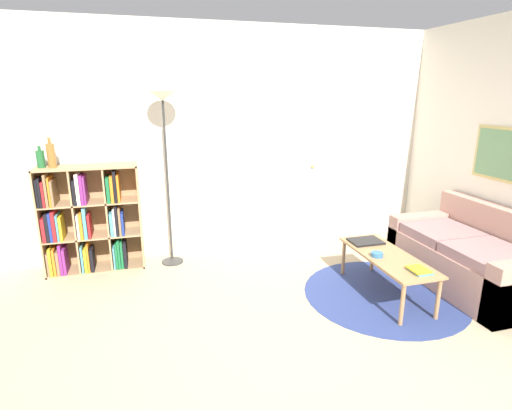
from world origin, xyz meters
TOP-DOWN VIEW (x-y plane):
  - ground_plane at (0.00, 0.00)m, footprint 14.00×14.00m
  - wall_back at (0.02, 2.50)m, footprint 7.68×0.11m
  - wall_right at (2.37, 1.24)m, footprint 0.08×5.48m
  - rug at (1.02, 0.91)m, footprint 1.51×1.51m
  - bookshelf at (-1.72, 2.29)m, footprint 0.99×0.34m
  - floor_lamp at (-0.87, 2.22)m, footprint 0.31×0.31m
  - couch at (1.97, 0.87)m, footprint 0.83×1.51m
  - coffee_table at (1.02, 0.92)m, footprint 0.43×1.09m
  - laptop at (1.00, 1.27)m, footprint 0.32×0.24m
  - bowl at (0.91, 0.92)m, footprint 0.11×0.11m
  - book_stack_on_table at (1.07, 0.53)m, footprint 0.16×0.17m
  - bottle_left at (-2.09, 2.31)m, footprint 0.08×0.08m
  - bottle_middle at (-1.98, 2.28)m, footprint 0.08×0.08m

SIDE VIEW (x-z plane):
  - ground_plane at x=0.00m, z-range 0.00..0.00m
  - rug at x=1.02m, z-range 0.00..0.01m
  - couch at x=1.97m, z-range -0.12..0.66m
  - coffee_table at x=1.02m, z-range 0.16..0.56m
  - laptop at x=1.00m, z-range 0.40..0.42m
  - book_stack_on_table at x=1.07m, z-range 0.40..0.43m
  - bowl at x=0.91m, z-range 0.40..0.44m
  - bookshelf at x=-1.72m, z-range -0.02..1.11m
  - bottle_left at x=-2.09m, z-range 1.11..1.33m
  - bottle_middle at x=-1.98m, z-range 1.11..1.41m
  - wall_back at x=0.02m, z-range -0.01..2.59m
  - wall_right at x=2.37m, z-range 0.00..2.60m
  - floor_lamp at x=-0.87m, z-range 0.67..2.54m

